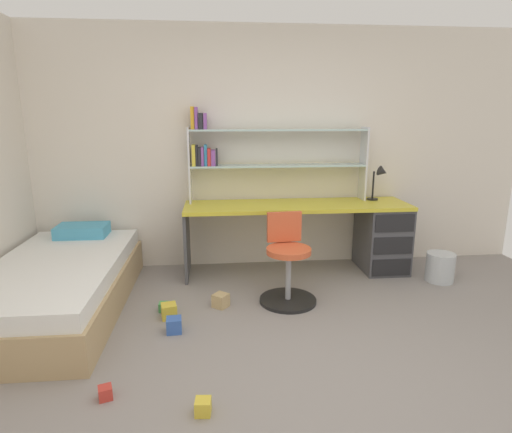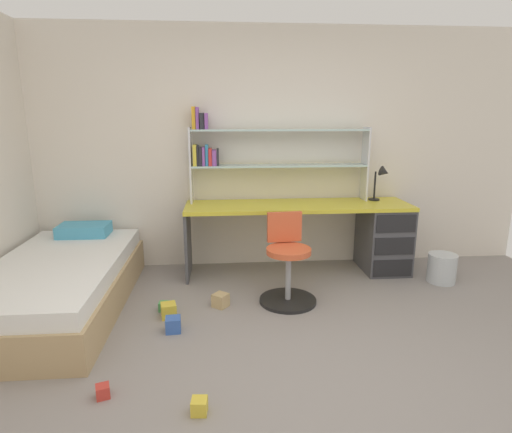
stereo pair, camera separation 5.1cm
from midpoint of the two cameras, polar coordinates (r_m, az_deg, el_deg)
name	(u,v)px [view 1 (the left image)]	position (r m, az deg, el deg)	size (l,w,h in m)	color
ground_plane	(303,387)	(2.87, 5.94, -22.11)	(5.95, 5.63, 0.02)	gray
room_shell	(130,162)	(3.58, -17.23, 7.09)	(5.95, 5.63, 2.59)	silver
desk	(355,231)	(4.67, 13.08, -1.94)	(2.37, 0.62, 0.76)	gold
bookshelf_hutch	(254,150)	(4.48, -0.66, 9.09)	(1.91, 0.22, 1.00)	silver
desk_lamp	(380,177)	(4.75, 16.29, 5.13)	(0.20, 0.17, 0.38)	black
swivel_chair	(288,267)	(3.83, 3.94, -6.94)	(0.52, 0.52, 0.80)	black
bed_platform	(58,286)	(4.08, -25.68, -8.47)	(1.09, 2.09, 0.57)	tan
waste_bin	(440,267)	(4.71, 23.51, -6.35)	(0.28, 0.28, 0.29)	silver
toy_block_natural_0	(221,300)	(3.81, -5.21, -11.32)	(0.12, 0.12, 0.12)	tan
toy_block_yellow_1	(169,311)	(3.69, -12.16, -12.48)	(0.12, 0.12, 0.12)	gold
toy_block_blue_2	(174,325)	(3.46, -11.52, -14.30)	(0.12, 0.12, 0.12)	#3860B7
toy_block_green_3	(164,307)	(3.82, -12.84, -11.91)	(0.08, 0.08, 0.08)	#479E51
toy_block_red_4	(105,393)	(2.88, -20.34, -21.59)	(0.08, 0.08, 0.08)	red
toy_block_yellow_5	(203,407)	(2.64, -7.82, -24.29)	(0.09, 0.09, 0.09)	gold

